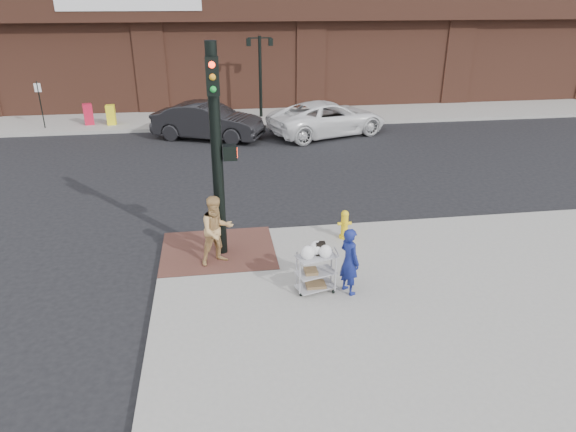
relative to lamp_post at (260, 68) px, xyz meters
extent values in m
plane|color=black|center=(-2.00, -16.00, -2.62)|extent=(220.00, 220.00, 0.00)
cube|color=gray|center=(10.50, 16.00, -2.54)|extent=(65.00, 36.00, 0.15)
cube|color=brown|center=(-2.60, -15.10, -2.46)|extent=(2.80, 2.40, 0.01)
cylinder|color=black|center=(0.00, 0.00, -0.47)|extent=(0.16, 0.16, 4.00)
cube|color=black|center=(0.00, 0.00, 1.43)|extent=(1.20, 0.06, 0.06)
cube|color=black|center=(-0.55, 0.00, 1.23)|extent=(0.22, 0.22, 0.35)
cube|color=black|center=(0.55, 0.00, 1.23)|extent=(0.22, 0.22, 0.35)
cylinder|color=black|center=(-10.50, -1.00, -1.37)|extent=(0.05, 0.05, 2.20)
cylinder|color=black|center=(-2.50, -15.20, 0.03)|extent=(0.26, 0.26, 5.00)
cube|color=black|center=(-2.20, -15.20, 0.08)|extent=(0.32, 0.28, 0.34)
cube|color=#FF260C|center=(-2.04, -15.20, 0.08)|extent=(0.02, 0.18, 0.22)
cube|color=black|center=(-2.50, -15.48, 1.83)|extent=(0.28, 0.18, 0.80)
imported|color=navy|center=(0.12, -17.47, -1.72)|extent=(0.54, 0.64, 1.49)
imported|color=tan|center=(-2.61, -15.73, -1.63)|extent=(1.00, 0.90, 1.68)
imported|color=black|center=(-2.76, -3.65, -1.81)|extent=(5.20, 3.47, 1.62)
imported|color=white|center=(2.75, -3.69, -1.85)|extent=(6.09, 4.22, 1.55)
cube|color=#9B9A9F|center=(-0.56, -17.32, -1.64)|extent=(0.91, 0.67, 0.03)
cube|color=#9B9A9F|center=(-0.56, -17.32, -2.03)|extent=(0.91, 0.67, 0.03)
cube|color=#9B9A9F|center=(-0.56, -17.32, -2.37)|extent=(0.91, 0.67, 0.03)
cube|color=black|center=(-0.47, -17.27, -1.50)|extent=(0.20, 0.13, 0.29)
cube|color=brown|center=(-0.67, -17.32, -1.99)|extent=(0.27, 0.31, 0.07)
cube|color=brown|center=(-0.56, -17.32, -2.32)|extent=(0.42, 0.33, 0.06)
cylinder|color=yellow|center=(0.69, -14.87, -2.43)|extent=(0.26, 0.26, 0.07)
cylinder|color=yellow|center=(0.69, -14.87, -2.10)|extent=(0.18, 0.18, 0.57)
sphere|color=yellow|center=(0.69, -14.87, -1.79)|extent=(0.20, 0.20, 0.20)
cylinder|color=yellow|center=(0.69, -14.87, -2.06)|extent=(0.37, 0.08, 0.08)
cube|color=red|center=(-8.53, -0.58, -1.96)|extent=(0.51, 0.48, 1.01)
cube|color=yellow|center=(-7.43, -0.77, -1.99)|extent=(0.41, 0.38, 0.96)
camera|label=1|loc=(-2.56, -26.67, 3.43)|focal=32.00mm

